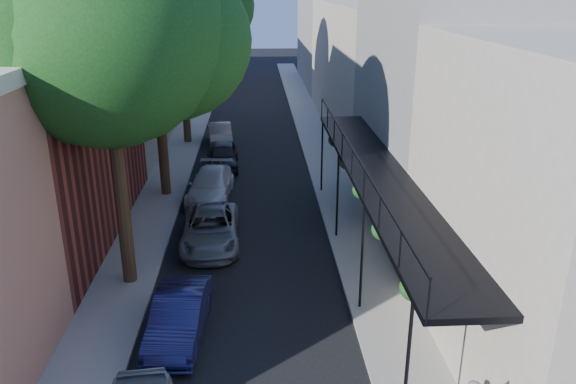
{
  "coord_description": "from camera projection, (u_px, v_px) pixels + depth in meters",
  "views": [
    {
      "loc": [
        0.35,
        -6.24,
        9.07
      ],
      "look_at": [
        1.33,
        10.61,
        2.8
      ],
      "focal_mm": 35.0,
      "sensor_mm": 36.0,
      "label": 1
    }
  ],
  "objects": [
    {
      "name": "road_surface",
      "position": [
        251.0,
        130.0,
        37.05
      ],
      "size": [
        6.0,
        64.0,
        0.01
      ],
      "primitive_type": "cube",
      "color": "black",
      "rests_on": "ground"
    },
    {
      "name": "sidewalk_left",
      "position": [
        190.0,
        130.0,
        36.81
      ],
      "size": [
        2.0,
        64.0,
        0.12
      ],
      "primitive_type": "cube",
      "color": "gray",
      "rests_on": "ground"
    },
    {
      "name": "sidewalk_right",
      "position": [
        311.0,
        128.0,
        37.25
      ],
      "size": [
        2.0,
        64.0,
        0.12
      ],
      "primitive_type": "cube",
      "color": "gray",
      "rests_on": "ground"
    },
    {
      "name": "buildings_left",
      "position": [
        94.0,
        57.0,
        33.67
      ],
      "size": [
        10.1,
        59.1,
        12.0
      ],
      "color": "tan",
      "rests_on": "ground"
    },
    {
      "name": "buildings_right",
      "position": [
        391.0,
        62.0,
        35.52
      ],
      "size": [
        9.8,
        55.0,
        10.0
      ],
      "color": "beige",
      "rests_on": "ground"
    },
    {
      "name": "oak_near",
      "position": [
        121.0,
        29.0,
        15.65
      ],
      "size": [
        7.48,
        6.8,
        11.42
      ],
      "color": "#332414",
      "rests_on": "ground"
    },
    {
      "name": "oak_mid",
      "position": [
        164.0,
        35.0,
        23.39
      ],
      "size": [
        6.6,
        6.0,
        10.2
      ],
      "color": "#332414",
      "rests_on": "ground"
    },
    {
      "name": "parked_car_b",
      "position": [
        179.0,
        317.0,
        15.17
      ],
      "size": [
        1.53,
        3.83,
        1.24
      ],
      "primitive_type": "imported",
      "rotation": [
        0.0,
        0.0,
        -0.06
      ],
      "color": "#161745",
      "rests_on": "ground"
    },
    {
      "name": "parked_car_c",
      "position": [
        211.0,
        229.0,
        20.61
      ],
      "size": [
        2.17,
        4.51,
        1.24
      ],
      "primitive_type": "imported",
      "rotation": [
        0.0,
        0.0,
        0.03
      ],
      "color": "slate",
      "rests_on": "ground"
    },
    {
      "name": "parked_car_d",
      "position": [
        211.0,
        185.0,
        25.02
      ],
      "size": [
        2.12,
        4.54,
        1.28
      ],
      "primitive_type": "imported",
      "rotation": [
        0.0,
        0.0,
        -0.08
      ],
      "color": "silver",
      "rests_on": "ground"
    },
    {
      "name": "parked_car_e",
      "position": [
        223.0,
        156.0,
        29.21
      ],
      "size": [
        1.73,
        3.99,
        1.34
      ],
      "primitive_type": "imported",
      "rotation": [
        0.0,
        0.0,
        0.04
      ],
      "color": "black",
      "rests_on": "ground"
    },
    {
      "name": "parked_car_f",
      "position": [
        220.0,
        134.0,
        33.55
      ],
      "size": [
        1.69,
        3.87,
        1.24
      ],
      "primitive_type": "imported",
      "rotation": [
        0.0,
        0.0,
        0.1
      ],
      "color": "#6E675D",
      "rests_on": "ground"
    }
  ]
}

